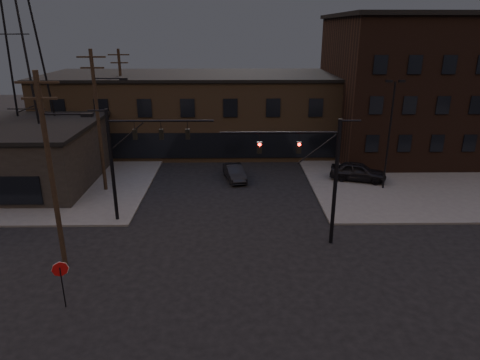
# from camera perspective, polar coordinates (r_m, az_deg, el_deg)

# --- Properties ---
(ground) EXTENTS (140.00, 140.00, 0.00)m
(ground) POSITION_cam_1_polar(r_m,az_deg,el_deg) (23.71, -1.54, -13.52)
(ground) COLOR black
(ground) RESTS_ON ground
(sidewalk_ne) EXTENTS (30.00, 30.00, 0.15)m
(sidewalk_ne) POSITION_cam_1_polar(r_m,az_deg,el_deg) (48.87, 25.54, 2.34)
(sidewalk_ne) COLOR #474744
(sidewalk_ne) RESTS_ON ground
(sidewalk_nw) EXTENTS (30.00, 30.00, 0.15)m
(sidewalk_nw) POSITION_cam_1_polar(r_m,az_deg,el_deg) (49.16, -27.84, 2.07)
(sidewalk_nw) COLOR #474744
(sidewalk_nw) RESTS_ON ground
(building_row) EXTENTS (40.00, 12.00, 8.00)m
(building_row) POSITION_cam_1_polar(r_m,az_deg,el_deg) (48.70, -1.23, 8.97)
(building_row) COLOR #4A3927
(building_row) RESTS_ON ground
(building_right) EXTENTS (22.00, 16.00, 14.00)m
(building_right) POSITION_cam_1_polar(r_m,az_deg,el_deg) (51.08, 24.77, 11.13)
(building_right) COLOR black
(building_right) RESTS_ON ground
(building_left) EXTENTS (16.00, 12.00, 5.00)m
(building_left) POSITION_cam_1_polar(r_m,az_deg,el_deg) (42.53, -29.40, 2.78)
(building_left) COLOR black
(building_left) RESTS_ON ground
(traffic_signal_near) EXTENTS (7.12, 0.24, 8.00)m
(traffic_signal_near) POSITION_cam_1_polar(r_m,az_deg,el_deg) (26.14, 10.30, 1.40)
(traffic_signal_near) COLOR black
(traffic_signal_near) RESTS_ON ground
(traffic_signal_far) EXTENTS (7.12, 0.24, 8.00)m
(traffic_signal_far) POSITION_cam_1_polar(r_m,az_deg,el_deg) (29.82, -14.50, 3.51)
(traffic_signal_far) COLOR black
(traffic_signal_far) RESTS_ON ground
(stop_sign) EXTENTS (0.72, 0.33, 2.48)m
(stop_sign) POSITION_cam_1_polar(r_m,az_deg,el_deg) (22.63, -22.78, -11.49)
(stop_sign) COLOR black
(stop_sign) RESTS_ON ground
(utility_pole_near) EXTENTS (3.70, 0.28, 11.00)m
(utility_pole_near) POSITION_cam_1_polar(r_m,az_deg,el_deg) (24.97, -23.82, 1.40)
(utility_pole_near) COLOR black
(utility_pole_near) RESTS_ON ground
(utility_pole_mid) EXTENTS (3.70, 0.28, 11.50)m
(utility_pole_mid) POSITION_cam_1_polar(r_m,az_deg,el_deg) (36.19, -18.30, 7.72)
(utility_pole_mid) COLOR black
(utility_pole_mid) RESTS_ON ground
(utility_pole_far) EXTENTS (2.20, 0.28, 11.00)m
(utility_pole_far) POSITION_cam_1_polar(r_m,az_deg,el_deg) (47.91, -15.38, 10.27)
(utility_pole_far) COLOR black
(utility_pole_far) RESTS_ON ground
(transmission_tower) EXTENTS (7.00, 7.00, 25.00)m
(transmission_tower) POSITION_cam_1_polar(r_m,az_deg,el_deg) (42.07, -27.96, 16.81)
(transmission_tower) COLOR black
(transmission_tower) RESTS_ON ground
(lot_light_a) EXTENTS (1.50, 0.28, 9.14)m
(lot_light_a) POSITION_cam_1_polar(r_m,az_deg,el_deg) (36.92, 19.40, 6.84)
(lot_light_a) COLOR black
(lot_light_a) RESTS_ON ground
(lot_light_b) EXTENTS (1.50, 0.28, 9.14)m
(lot_light_b) POSITION_cam_1_polar(r_m,az_deg,el_deg) (43.76, 24.69, 8.01)
(lot_light_b) COLOR black
(lot_light_b) RESTS_ON ground
(parked_car_lot_a) EXTENTS (5.20, 3.36, 1.65)m
(parked_car_lot_a) POSITION_cam_1_polar(r_m,az_deg,el_deg) (39.34, 15.47, 1.11)
(parked_car_lot_a) COLOR black
(parked_car_lot_a) RESTS_ON sidewalk_ne
(parked_car_lot_b) EXTENTS (4.81, 2.96, 1.30)m
(parked_car_lot_b) POSITION_cam_1_polar(r_m,az_deg,el_deg) (46.62, 16.36, 3.65)
(parked_car_lot_b) COLOR #B1B0B3
(parked_car_lot_b) RESTS_ON sidewalk_ne
(car_crossing) EXTENTS (2.30, 4.35, 1.36)m
(car_crossing) POSITION_cam_1_polar(r_m,az_deg,el_deg) (38.50, -0.73, 0.99)
(car_crossing) COLOR black
(car_crossing) RESTS_ON ground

